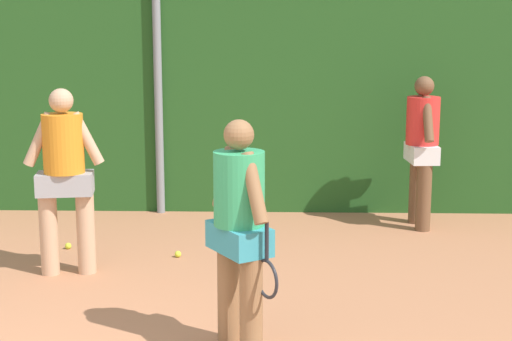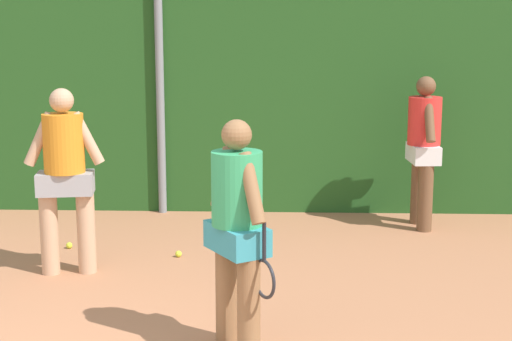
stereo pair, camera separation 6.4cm
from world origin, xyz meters
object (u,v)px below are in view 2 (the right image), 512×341
at_px(player_foreground_near, 237,224).
at_px(player_backcourt_far, 424,143).
at_px(tennis_ball_1, 69,245).
at_px(tennis_ball_0, 178,254).
at_px(player_midcourt, 65,171).

xyz_separation_m(player_foreground_near, player_backcourt_far, (1.92, 3.50, 0.03)).
bearing_deg(tennis_ball_1, player_backcourt_far, 14.84).
bearing_deg(tennis_ball_0, tennis_ball_1, 167.85).
distance_m(player_midcourt, tennis_ball_0, 1.46).
bearing_deg(tennis_ball_0, player_backcourt_far, 25.66).
bearing_deg(player_midcourt, tennis_ball_0, 19.94).
height_order(player_backcourt_far, tennis_ball_0, player_backcourt_far).
xyz_separation_m(player_midcourt, tennis_ball_0, (0.97, 0.53, -0.96)).
relative_size(player_midcourt, tennis_ball_0, 26.67).
bearing_deg(tennis_ball_1, player_foreground_near, -52.03).
xyz_separation_m(player_backcourt_far, tennis_ball_1, (-3.85, -1.02, -0.95)).
xyz_separation_m(player_foreground_near, player_midcourt, (-1.71, 1.69, 0.04)).
distance_m(player_backcourt_far, tennis_ball_0, 3.10).
relative_size(player_foreground_near, player_backcourt_far, 0.97).
xyz_separation_m(tennis_ball_0, tennis_ball_1, (-1.19, 0.26, 0.00)).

